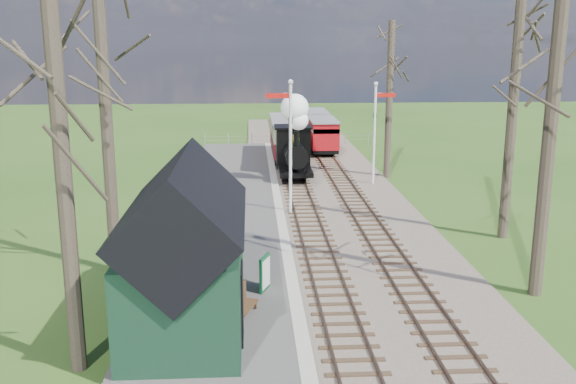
# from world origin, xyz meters

# --- Properties ---
(distant_hills) EXTENTS (114.40, 48.00, 22.02)m
(distant_hills) POSITION_xyz_m (1.40, 64.38, -16.21)
(distant_hills) COLOR #385B23
(distant_hills) RESTS_ON ground
(ballast_bed) EXTENTS (8.00, 60.00, 0.10)m
(ballast_bed) POSITION_xyz_m (1.30, 22.00, 0.05)
(ballast_bed) COLOR brown
(ballast_bed) RESTS_ON ground
(track_near) EXTENTS (1.60, 60.00, 0.15)m
(track_near) POSITION_xyz_m (0.00, 22.00, 0.10)
(track_near) COLOR brown
(track_near) RESTS_ON ground
(track_far) EXTENTS (1.60, 60.00, 0.15)m
(track_far) POSITION_xyz_m (2.60, 22.00, 0.10)
(track_far) COLOR brown
(track_far) RESTS_ON ground
(platform) EXTENTS (5.00, 44.00, 0.20)m
(platform) POSITION_xyz_m (-3.50, 14.00, 0.10)
(platform) COLOR #474442
(platform) RESTS_ON ground
(coping_strip) EXTENTS (0.40, 44.00, 0.21)m
(coping_strip) POSITION_xyz_m (-1.20, 14.00, 0.10)
(coping_strip) COLOR #B2AD9E
(coping_strip) RESTS_ON ground
(station_shed) EXTENTS (3.25, 6.30, 4.78)m
(station_shed) POSITION_xyz_m (-4.30, 4.00, 2.27)
(station_shed) COLOR black
(station_shed) RESTS_ON platform
(semaphore_near) EXTENTS (1.22, 0.24, 6.22)m
(semaphore_near) POSITION_xyz_m (-0.77, 16.00, 3.62)
(semaphore_near) COLOR silver
(semaphore_near) RESTS_ON ground
(semaphore_far) EXTENTS (1.22, 0.24, 5.72)m
(semaphore_far) POSITION_xyz_m (4.37, 22.00, 3.35)
(semaphore_far) COLOR silver
(semaphore_far) RESTS_ON ground
(bare_trees) EXTENTS (15.51, 22.39, 12.00)m
(bare_trees) POSITION_xyz_m (1.33, 10.10, 5.21)
(bare_trees) COLOR #382D23
(bare_trees) RESTS_ON ground
(fence_line) EXTENTS (12.60, 0.08, 1.00)m
(fence_line) POSITION_xyz_m (0.30, 36.00, 0.55)
(fence_line) COLOR slate
(fence_line) RESTS_ON ground
(locomotive) EXTENTS (1.96, 4.57, 4.90)m
(locomotive) POSITION_xyz_m (-0.01, 23.58, 2.24)
(locomotive) COLOR black
(locomotive) RESTS_ON ground
(coach) EXTENTS (2.29, 7.84, 2.41)m
(coach) POSITION_xyz_m (0.00, 29.65, 1.64)
(coach) COLOR black
(coach) RESTS_ON ground
(red_carriage_a) EXTENTS (1.90, 4.71, 2.00)m
(red_carriage_a) POSITION_xyz_m (2.60, 32.19, 1.40)
(red_carriage_a) COLOR black
(red_carriage_a) RESTS_ON ground
(red_carriage_b) EXTENTS (1.90, 4.71, 2.00)m
(red_carriage_b) POSITION_xyz_m (2.60, 37.69, 1.40)
(red_carriage_b) COLOR black
(red_carriage_b) RESTS_ON ground
(sign_board) EXTENTS (0.36, 0.75, 1.13)m
(sign_board) POSITION_xyz_m (-2.11, 6.35, 0.77)
(sign_board) COLOR #104B29
(sign_board) RESTS_ON platform
(bench) EXTENTS (0.91, 1.54, 0.85)m
(bench) POSITION_xyz_m (-2.88, 4.40, 0.60)
(bench) COLOR #4D311B
(bench) RESTS_ON platform
(person) EXTENTS (0.45, 0.55, 1.30)m
(person) POSITION_xyz_m (-3.05, 2.57, 0.85)
(person) COLOR #1B2331
(person) RESTS_ON platform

